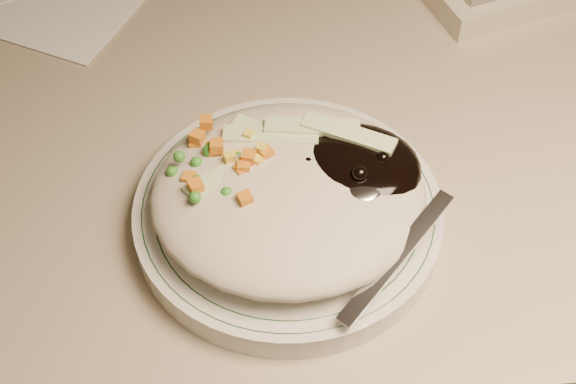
{
  "coord_description": "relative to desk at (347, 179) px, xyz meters",
  "views": [
    {
      "loc": [
        -0.1,
        0.81,
        1.21
      ],
      "look_at": [
        -0.08,
        1.17,
        0.78
      ],
      "focal_mm": 50.0,
      "sensor_mm": 36.0,
      "label": 1
    }
  ],
  "objects": [
    {
      "name": "desk",
      "position": [
        0.0,
        0.0,
        0.0
      ],
      "size": [
        1.4,
        0.7,
        0.74
      ],
      "color": "gray",
      "rests_on": "ground"
    },
    {
      "name": "plate_rim",
      "position": [
        -0.08,
        -0.21,
        0.22
      ],
      "size": [
        0.21,
        0.21,
        0.0
      ],
      "color": "#144723",
      "rests_on": "plate"
    },
    {
      "name": "plate",
      "position": [
        -0.08,
        -0.21,
        0.21
      ],
      "size": [
        0.22,
        0.22,
        0.02
      ],
      "primitive_type": "cylinder",
      "color": "silver",
      "rests_on": "desk"
    },
    {
      "name": "meal",
      "position": [
        -0.07,
        -0.21,
        0.24
      ],
      "size": [
        0.21,
        0.19,
        0.05
      ],
      "color": "#BCB298",
      "rests_on": "plate"
    }
  ]
}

